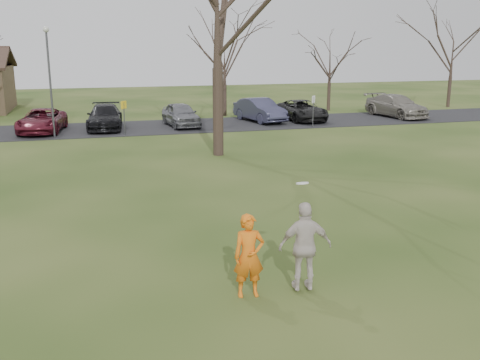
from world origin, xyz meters
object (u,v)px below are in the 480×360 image
object	(u,v)px
car_3	(105,117)
car_5	(260,110)
lamp_post	(49,68)
car_6	(302,110)
player_defender	(249,256)
car_4	(181,114)
car_2	(42,121)
big_tree	(217,7)
catching_play	(305,246)
car_7	(396,106)

from	to	relation	value
car_3	car_5	size ratio (longest dim) A/B	1.07
car_3	lamp_post	size ratio (longest dim) A/B	0.83
car_5	car_6	distance (m)	3.05
player_defender	car_4	world-z (taller)	player_defender
player_defender	car_3	xyz separation A→B (m)	(-1.99, 25.38, -0.13)
car_2	big_tree	distance (m)	14.48
player_defender	car_3	distance (m)	25.46
car_4	car_5	distance (m)	5.73
lamp_post	car_6	bearing A→B (deg)	9.64
car_5	catching_play	size ratio (longest dim) A/B	1.98
big_tree	player_defender	bearing A→B (deg)	-101.15
player_defender	car_4	size ratio (longest dim) A/B	0.41
car_4	lamp_post	bearing A→B (deg)	-168.93
car_2	catching_play	world-z (taller)	catching_play
player_defender	car_2	size ratio (longest dim) A/B	0.36
car_3	big_tree	world-z (taller)	big_tree
player_defender	lamp_post	distance (m)	23.55
big_tree	lamp_post	bearing A→B (deg)	136.85
car_2	car_7	world-z (taller)	car_7
car_4	car_5	xyz separation A→B (m)	(5.68, 0.73, 0.03)
car_6	lamp_post	xyz separation A→B (m)	(-16.57, -2.81, 3.22)
car_7	car_6	bearing A→B (deg)	170.34
player_defender	big_tree	bearing A→B (deg)	83.67
car_5	car_7	distance (m)	10.54
catching_play	car_4	bearing A→B (deg)	86.31
car_4	car_7	bearing A→B (deg)	-4.19
car_4	car_7	xyz separation A→B (m)	(16.21, 0.41, 0.04)
car_4	car_6	distance (m)	8.73
car_4	catching_play	distance (m)	25.37
player_defender	car_7	bearing A→B (deg)	58.09
car_5	lamp_post	world-z (taller)	lamp_post
car_3	big_tree	xyz separation A→B (m)	(5.01, -10.07, 6.21)
car_3	lamp_post	xyz separation A→B (m)	(-2.99, -2.57, 3.18)
big_tree	car_5	bearing A→B (deg)	62.42
car_3	big_tree	bearing A→B (deg)	-58.69
car_3	catching_play	bearing A→B (deg)	-77.93
car_2	big_tree	bearing A→B (deg)	-39.39
car_2	car_6	bearing A→B (deg)	10.47
car_7	big_tree	world-z (taller)	big_tree
car_3	catching_play	size ratio (longest dim) A/B	2.12
player_defender	car_2	world-z (taller)	player_defender
car_5	lamp_post	distance (m)	14.23
car_4	car_3	bearing A→B (deg)	171.82
car_2	car_5	distance (m)	14.35
car_5	car_6	world-z (taller)	car_5
big_tree	car_2	bearing A→B (deg)	132.29
car_6	catching_play	world-z (taller)	catching_play
car_6	big_tree	distance (m)	14.80
car_3	car_5	world-z (taller)	car_5
car_4	car_6	world-z (taller)	car_4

